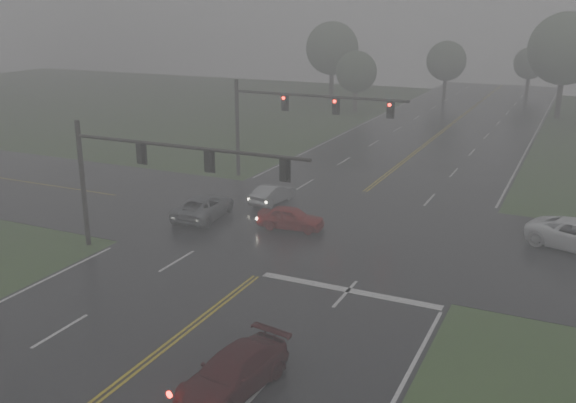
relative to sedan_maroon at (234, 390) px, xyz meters
The scene contains 14 objects.
main_road 15.09m from the sedan_maroon, 104.28° to the left, with size 18.00×160.00×0.02m, color black.
cross_street 17.04m from the sedan_maroon, 102.62° to the left, with size 120.00×14.00×0.02m, color black.
stop_bar 9.06m from the sedan_maroon, 85.08° to the left, with size 8.50×0.50×0.01m, color silver.
sedan_maroon is the anchor object (origin of this frame).
sedan_red 16.36m from the sedan_maroon, 108.22° to the left, with size 1.55×3.85×1.31m, color #9D0E0E.
sedan_silver 21.31m from the sedan_maroon, 112.97° to the left, with size 1.29×3.70×1.22m, color gray.
car_grey 18.56m from the sedan_maroon, 125.32° to the left, with size 2.31×5.01×1.39m, color #595B60.
signal_gantry_near 13.93m from the sedan_maroon, 138.73° to the left, with size 13.10×0.30×6.74m.
signal_gantry_far 27.39m from the sedan_maroon, 111.55° to the left, with size 13.04×0.37×7.20m.
tree_nw_a 60.33m from the sedan_maroon, 105.61° to the left, with size 4.95×4.95×7.27m.
tree_ne_a 63.91m from the sedan_maroon, 84.22° to the left, with size 8.03×8.03×11.79m.
tree_n_mid 74.11m from the sedan_maroon, 96.78° to the left, with size 5.37×5.37×7.89m.
tree_nw_b 70.72m from the sedan_maroon, 108.85° to the left, with size 7.11×7.11×10.44m.
tree_n_far 84.16m from the sedan_maroon, 89.27° to the left, with size 4.57×4.57×6.71m.
Camera 1 is at (13.29, -10.71, 12.28)m, focal length 40.00 mm.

